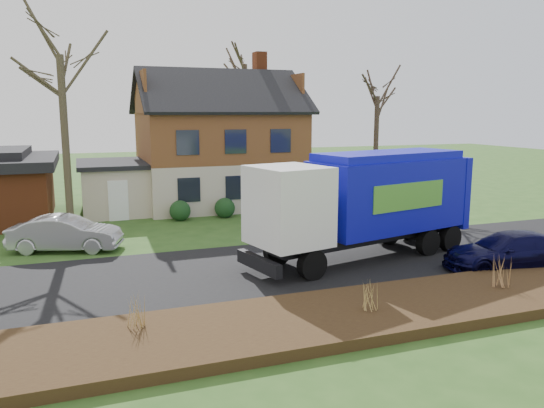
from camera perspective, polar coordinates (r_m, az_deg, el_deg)
name	(u,v)px	position (r m, az deg, el deg)	size (l,w,h in m)	color
ground	(263,269)	(19.21, -1.01, -7.01)	(120.00, 120.00, 0.00)	#284C19
road	(263,269)	(19.21, -1.01, -6.98)	(80.00, 7.00, 0.02)	black
mulch_verge	(327,318)	(14.53, 5.98, -12.11)	(80.00, 3.50, 0.30)	black
main_house	(210,138)	(32.21, -6.65, 7.05)	(12.95, 8.95, 9.26)	#BDB098
garbage_truck	(368,198)	(20.50, 10.32, 0.63)	(9.80, 4.60, 4.06)	black
silver_sedan	(65,234)	(23.06, -21.33, -2.98)	(1.52, 4.36, 1.44)	#A4A6AB
navy_wagon	(509,251)	(20.75, 24.12, -4.67)	(1.90, 4.66, 1.35)	black
tree_front_west	(58,27)	(26.19, -22.05, 17.26)	(3.78, 3.78, 11.23)	#463D2A
tree_front_east	(378,78)	(33.23, 11.34, 13.13)	(3.35, 3.35, 9.32)	#3A2C23
tree_back	(245,48)	(40.97, -2.95, 16.45)	(3.89, 3.89, 12.33)	#3F3126
grass_clump_west	(137,310)	(13.75, -14.36, -10.97)	(0.35, 0.28, 0.92)	olive
grass_clump_mid	(370,295)	(14.71, 10.48, -9.55)	(0.31, 0.25, 0.86)	#AA8B4B
grass_clump_east	(501,271)	(17.71, 23.38, -6.68)	(0.38, 0.32, 0.96)	#A7794A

